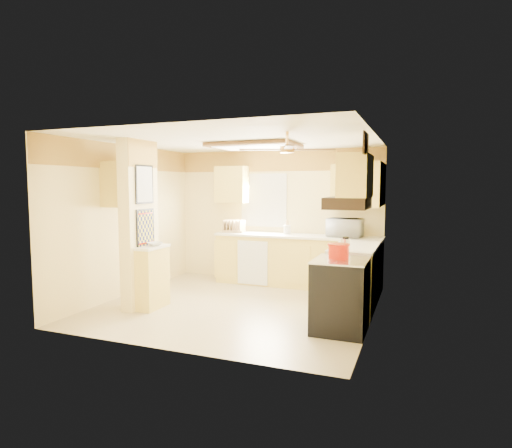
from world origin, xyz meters
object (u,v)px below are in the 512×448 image
at_px(bowl, 155,244).
at_px(dutch_oven, 339,251).
at_px(stove, 341,295).
at_px(microwave, 345,228).
at_px(kettle, 345,245).

xyz_separation_m(bowl, dutch_oven, (2.73, 0.02, 0.04)).
bearing_deg(dutch_oven, stove, -48.60).
xyz_separation_m(microwave, kettle, (0.28, -1.67, -0.07)).
bearing_deg(microwave, dutch_oven, 103.69).
xyz_separation_m(stove, kettle, (-0.03, 0.48, 0.57)).
distance_m(stove, dutch_oven, 0.55).
xyz_separation_m(stove, dutch_oven, (-0.04, 0.05, 0.55)).
height_order(dutch_oven, kettle, kettle).
distance_m(bowl, dutch_oven, 2.73).
height_order(stove, microwave, microwave).
height_order(bowl, kettle, kettle).
bearing_deg(stove, kettle, 93.32).
height_order(stove, kettle, kettle).
height_order(microwave, bowl, microwave).
relative_size(bowl, dutch_oven, 0.76).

